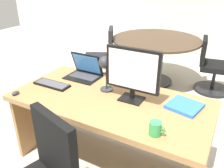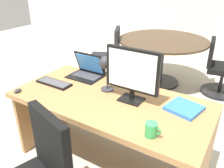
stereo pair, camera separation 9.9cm
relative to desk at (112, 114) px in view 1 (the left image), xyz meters
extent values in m
plane|color=#B7B2A3|center=(0.00, 1.46, -0.55)|extent=(12.00, 12.00, 0.00)
cube|color=#9E7042|center=(0.00, -0.04, 0.16)|extent=(1.73, 0.84, 0.05)
cube|color=#9E7042|center=(-0.84, -0.04, -0.21)|extent=(0.04, 0.74, 0.69)
cube|color=#9E7042|center=(0.84, -0.04, -0.21)|extent=(0.04, 0.74, 0.69)
cube|color=#9E7042|center=(0.00, 0.27, -0.17)|extent=(1.52, 0.02, 0.48)
cube|color=black|center=(0.18, 0.03, 0.19)|extent=(0.20, 0.16, 0.01)
cube|color=black|center=(0.18, 0.04, 0.24)|extent=(0.04, 0.02, 0.09)
cube|color=black|center=(0.18, 0.03, 0.47)|extent=(0.47, 0.04, 0.36)
cube|color=white|center=(0.18, 0.01, 0.47)|extent=(0.42, 0.00, 0.32)
cube|color=black|center=(-0.46, 0.21, 0.19)|extent=(0.35, 0.26, 0.01)
cube|color=#38383D|center=(-0.46, 0.23, 0.20)|extent=(0.29, 0.14, 0.00)
cube|color=black|center=(-0.46, 0.29, 0.31)|extent=(0.35, 0.09, 0.24)
cube|color=#3F8CEA|center=(-0.46, 0.28, 0.31)|extent=(0.30, 0.07, 0.20)
cube|color=black|center=(-0.61, -0.09, 0.20)|extent=(0.36, 0.13, 0.02)
cube|color=#47474C|center=(-0.61, -0.09, 0.21)|extent=(0.34, 0.11, 0.00)
ellipsoid|color=#2D2D33|center=(-0.77, -0.39, 0.20)|extent=(0.04, 0.08, 0.03)
cylinder|color=#2D2D33|center=(-0.10, 0.08, 0.19)|extent=(0.12, 0.12, 0.01)
cylinder|color=#2D2D33|center=(-0.10, 0.08, 0.31)|extent=(0.02, 0.02, 0.22)
sphere|color=#2D2D33|center=(-0.10, 0.05, 0.47)|extent=(0.11, 0.11, 0.11)
cube|color=blue|center=(0.61, 0.11, 0.20)|extent=(0.29, 0.29, 0.03)
cylinder|color=green|center=(0.51, -0.33, 0.24)|extent=(0.08, 0.08, 0.10)
torus|color=green|center=(0.56, -0.33, 0.24)|extent=(0.06, 0.01, 0.06)
cube|color=black|center=(-0.04, -0.71, 0.13)|extent=(0.44, 0.18, 0.49)
cylinder|color=black|center=(-0.28, 1.99, -0.53)|extent=(0.64, 0.64, 0.04)
cylinder|color=black|center=(-0.28, 1.99, -0.16)|extent=(0.08, 0.08, 0.69)
cylinder|color=#3F2D1E|center=(-0.28, 1.99, 0.20)|extent=(1.41, 1.41, 0.03)
cylinder|color=black|center=(0.66, 2.13, -0.53)|extent=(0.56, 0.56, 0.04)
cylinder|color=black|center=(0.66, 2.13, -0.34)|extent=(0.05, 0.05, 0.33)
cube|color=black|center=(0.66, 2.13, -0.14)|extent=(0.52, 0.52, 0.08)
cube|color=black|center=(0.44, 2.10, 0.09)|extent=(0.12, 0.44, 0.38)
cylinder|color=black|center=(-1.13, 1.56, -0.53)|extent=(0.56, 0.56, 0.04)
cylinder|color=black|center=(-1.13, 1.56, -0.34)|extent=(0.05, 0.05, 0.33)
cube|color=black|center=(-1.13, 1.56, -0.14)|extent=(0.62, 0.62, 0.08)
cube|color=black|center=(-0.94, 1.66, 0.14)|extent=(0.25, 0.42, 0.47)
camera|label=1|loc=(0.88, -1.60, 1.19)|focal=37.75mm
camera|label=2|loc=(0.97, -1.55, 1.19)|focal=37.75mm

